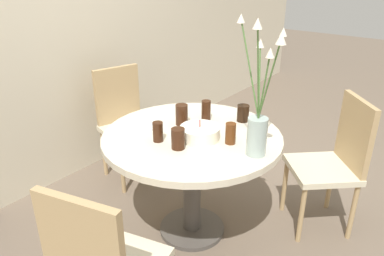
# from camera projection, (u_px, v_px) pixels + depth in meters

# --- Properties ---
(ground_plane) EXTENTS (16.00, 16.00, 0.00)m
(ground_plane) POSITION_uv_depth(u_px,v_px,m) (192.00, 230.00, 2.56)
(ground_plane) COLOR #6B5B4C
(wall_back) EXTENTS (8.00, 0.05, 2.60)m
(wall_back) POSITION_uv_depth(u_px,v_px,m) (53.00, 18.00, 2.75)
(wall_back) COLOR beige
(wall_back) RESTS_ON ground_plane
(dining_table) EXTENTS (1.09, 1.09, 0.72)m
(dining_table) POSITION_uv_depth(u_px,v_px,m) (192.00, 153.00, 2.32)
(dining_table) COLOR beige
(dining_table) RESTS_ON ground_plane
(chair_left_flank) EXTENTS (0.50, 0.50, 0.91)m
(chair_left_flank) POSITION_uv_depth(u_px,v_px,m) (125.00, 118.00, 3.04)
(chair_left_flank) COLOR beige
(chair_left_flank) RESTS_ON ground_plane
(chair_near_front) EXTENTS (0.57, 0.57, 0.91)m
(chair_near_front) POSITION_uv_depth(u_px,v_px,m) (335.00, 158.00, 2.42)
(chair_near_front) COLOR beige
(chair_near_front) RESTS_ON ground_plane
(birthday_cake) EXTENTS (0.24, 0.24, 0.12)m
(birthday_cake) POSITION_uv_depth(u_px,v_px,m) (200.00, 133.00, 2.19)
(birthday_cake) COLOR white
(birthday_cake) RESTS_ON dining_table
(flower_vase) EXTENTS (0.26, 0.33, 0.73)m
(flower_vase) POSITION_uv_depth(u_px,v_px,m) (258.00, 118.00, 1.94)
(flower_vase) COLOR #9EB2AD
(flower_vase) RESTS_ON dining_table
(side_plate) EXTENTS (0.20, 0.20, 0.01)m
(side_plate) POSITION_uv_depth(u_px,v_px,m) (144.00, 124.00, 2.38)
(side_plate) COLOR white
(side_plate) RESTS_ON dining_table
(drink_glass_0) EXTENTS (0.08, 0.08, 0.11)m
(drink_glass_0) POSITION_uv_depth(u_px,v_px,m) (243.00, 113.00, 2.43)
(drink_glass_0) COLOR black
(drink_glass_0) RESTS_ON dining_table
(drink_glass_1) EXTENTS (0.06, 0.06, 0.12)m
(drink_glass_1) POSITION_uv_depth(u_px,v_px,m) (158.00, 132.00, 2.15)
(drink_glass_1) COLOR #33190C
(drink_glass_1) RESTS_ON dining_table
(drink_glass_2) EXTENTS (0.06, 0.06, 0.13)m
(drink_glass_2) POSITION_uv_depth(u_px,v_px,m) (206.00, 110.00, 2.44)
(drink_glass_2) COLOR #33190C
(drink_glass_2) RESTS_ON dining_table
(drink_glass_3) EXTENTS (0.08, 0.08, 0.12)m
(drink_glass_3) POSITION_uv_depth(u_px,v_px,m) (178.00, 139.00, 2.07)
(drink_glass_3) COLOR #33190C
(drink_glass_3) RESTS_ON dining_table
(drink_glass_4) EXTENTS (0.06, 0.06, 0.12)m
(drink_glass_4) POSITION_uv_depth(u_px,v_px,m) (231.00, 133.00, 2.13)
(drink_glass_4) COLOR #51280F
(drink_glass_4) RESTS_ON dining_table
(drink_glass_5) EXTENTS (0.08, 0.08, 0.13)m
(drink_glass_5) POSITION_uv_depth(u_px,v_px,m) (182.00, 115.00, 2.37)
(drink_glass_5) COLOR #33190C
(drink_glass_5) RESTS_ON dining_table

